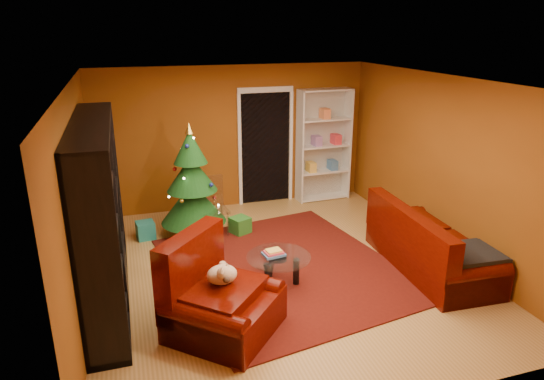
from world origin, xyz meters
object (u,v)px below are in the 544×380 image
object	(u,v)px
white_bookshelf	(324,146)
acrylic_chair	(214,210)
dog	(222,275)
gift_box_teal	(146,230)
armchair	(224,296)
media_unit	(101,214)
sofa	(432,238)
gift_box_green	(240,225)
christmas_tree	(192,182)
coffee_table	(279,270)
rug	(284,267)
gift_box_red	(204,205)

from	to	relation	value
white_bookshelf	acrylic_chair	xyz separation A→B (m)	(-2.37, -1.12, -0.64)
white_bookshelf	dog	bearing A→B (deg)	-129.07
gift_box_teal	armchair	bearing A→B (deg)	-76.24
media_unit	gift_box_teal	size ratio (longest dim) A/B	10.55
gift_box_teal	sofa	world-z (taller)	sofa
acrylic_chair	media_unit	bearing A→B (deg)	-141.51
media_unit	gift_box_green	distance (m)	2.66
gift_box_teal	sofa	size ratio (longest dim) A/B	0.13
gift_box_teal	dog	distance (m)	2.90
christmas_tree	white_bookshelf	xyz separation A→B (m)	(2.68, 1.00, 0.17)
media_unit	christmas_tree	xyz separation A→B (m)	(1.31, 1.60, -0.21)
armchair	coffee_table	distance (m)	1.20
armchair	dog	bearing A→B (deg)	45.00
dog	coffee_table	xyz separation A→B (m)	(0.88, 0.71, -0.45)
armchair	rug	bearing A→B (deg)	0.18
acrylic_chair	gift_box_red	bearing A→B (deg)	84.42
gift_box_teal	gift_box_green	distance (m)	1.52
armchair	acrylic_chair	bearing A→B (deg)	34.34
rug	gift_box_green	xyz separation A→B (m)	(-0.31, 1.36, 0.13)
armchair	coffee_table	xyz separation A→B (m)	(0.88, 0.78, -0.23)
rug	dog	size ratio (longest dim) A/B	8.57
armchair	christmas_tree	bearing A→B (deg)	40.99
gift_box_red	sofa	distance (m)	4.14
gift_box_red	gift_box_green	bearing A→B (deg)	-72.31
rug	sofa	size ratio (longest dim) A/B	1.62
sofa	christmas_tree	bearing A→B (deg)	56.95
gift_box_teal	gift_box_green	bearing A→B (deg)	-10.24
gift_box_teal	armchair	size ratio (longest dim) A/B	0.24
gift_box_teal	gift_box_red	world-z (taller)	gift_box_teal
christmas_tree	dog	distance (m)	2.70
gift_box_teal	gift_box_green	xyz separation A→B (m)	(1.49, -0.27, 0.00)
armchair	gift_box_teal	bearing A→B (deg)	56.36
gift_box_green	acrylic_chair	distance (m)	0.51
media_unit	acrylic_chair	size ratio (longest dim) A/B	3.37
christmas_tree	sofa	size ratio (longest dim) A/B	0.88
dog	gift_box_green	bearing A→B (deg)	24.79
gift_box_green	sofa	xyz separation A→B (m)	(2.26, -1.96, 0.32)
christmas_tree	sofa	bearing A→B (deg)	-35.75
gift_box_teal	coffee_table	world-z (taller)	coffee_table
rug	gift_box_teal	distance (m)	2.43
gift_box_red	armchair	world-z (taller)	armchair
armchair	white_bookshelf	bearing A→B (deg)	6.32
christmas_tree	white_bookshelf	size ratio (longest dim) A/B	0.85
gift_box_teal	sofa	distance (m)	4.38
sofa	gift_box_green	bearing A→B (deg)	51.86
gift_box_teal	white_bookshelf	xyz separation A→B (m)	(3.45, 0.92, 0.93)
gift_box_red	coffee_table	bearing A→B (deg)	-81.13
coffee_table	christmas_tree	bearing A→B (deg)	112.09
armchair	acrylic_chair	distance (m)	2.67
media_unit	dog	bearing A→B (deg)	-41.22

